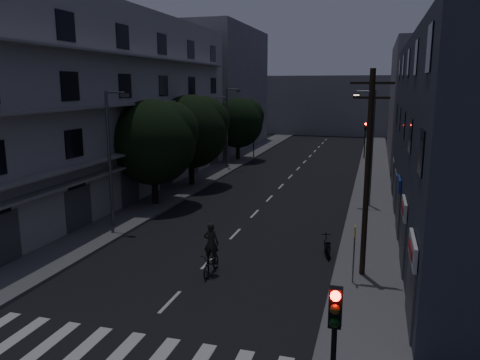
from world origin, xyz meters
The scene contains 23 objects.
ground centered at (0.00, 25.00, 0.00)m, with size 160.00×160.00×0.00m, color black.
sidewalk_left centered at (-7.50, 25.00, 0.07)m, with size 3.00×90.00×0.15m, color #565659.
sidewalk_right centered at (7.50, 25.00, 0.07)m, with size 3.00×90.00×0.15m, color #565659.
crosswalk centered at (0.00, -2.00, 0.00)m, with size 10.90×3.00×0.01m.
lane_markings centered at (0.00, 31.25, 0.01)m, with size 0.15×60.50×0.01m.
building_left centered at (-11.98, 18.00, 6.99)m, with size 7.00×36.00×14.00m.
building_right centered at (11.99, 14.00, 5.50)m, with size 6.19×28.00×11.00m.
building_far_left centered at (-12.00, 48.00, 8.00)m, with size 6.00×20.00×16.00m, color slate.
building_far_right centered at (12.00, 42.00, 6.50)m, with size 6.00×20.00×13.00m, color slate.
building_far_end centered at (0.00, 70.00, 5.00)m, with size 24.00×8.00×10.00m, color slate.
tree_near centered at (-7.35, 15.81, 4.77)m, with size 5.99×5.99×7.39m.
tree_mid centered at (-7.31, 22.68, 4.87)m, with size 6.14×6.14×7.56m.
tree_far centered at (-7.42, 36.90, 4.51)m, with size 5.62×5.62×6.95m.
traffic_signal_near centered at (6.88, -4.37, 3.10)m, with size 0.28×0.37×4.10m.
traffic_signal_far_right centered at (6.35, 41.39, 3.10)m, with size 0.28×0.37×4.10m.
traffic_signal_far_left centered at (-6.26, 39.24, 3.10)m, with size 0.28×0.37×4.10m.
street_lamp_left_near centered at (-7.33, 10.12, 4.60)m, with size 1.51×0.25×8.00m.
street_lamp_right centered at (7.18, 19.43, 4.60)m, with size 1.51×0.25×8.00m.
street_lamp_left_far centered at (-6.91, 31.44, 4.60)m, with size 1.51×0.25×8.00m.
utility_pole centered at (7.25, 6.71, 4.87)m, with size 1.80×0.24×9.00m.
bus_stop_sign centered at (6.89, 5.63, 1.89)m, with size 0.06×0.35×2.52m.
motorcycle centered at (5.46, 8.97, 0.43)m, with size 0.60×1.67×1.09m.
cyclist centered at (0.63, 5.16, 0.82)m, with size 0.71×1.92×2.43m.
Camera 1 is at (7.50, -13.78, 8.47)m, focal length 35.00 mm.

